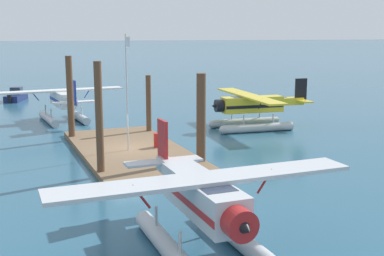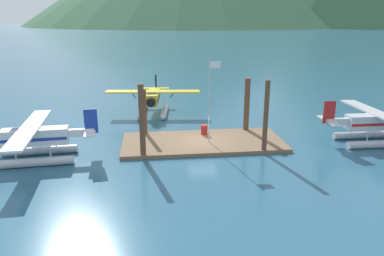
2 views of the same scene
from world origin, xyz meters
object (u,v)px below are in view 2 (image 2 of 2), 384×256
Objects in this scene: flagpole at (211,92)px; seaplane_silver_stbd_aft at (374,126)px; fuel_drum at (204,130)px; seaplane_yellow_bow_left at (153,100)px; seaplane_white_port_aft at (35,141)px.

flagpole is 14.48m from seaplane_silver_stbd_aft.
flagpole reaches higher than fuel_drum.
seaplane_yellow_bow_left reaches higher than fuel_drum.
fuel_drum is 0.08× the size of seaplane_yellow_bow_left.
fuel_drum is 10.16m from seaplane_yellow_bow_left.
seaplane_silver_stbd_aft is 0.99× the size of seaplane_white_port_aft.
flagpole is 14.20m from seaplane_white_port_aft.
flagpole is at bearing 174.96° from seaplane_silver_stbd_aft.
seaplane_yellow_bow_left is at bearing 55.06° from seaplane_white_port_aft.
seaplane_yellow_bow_left is 22.42m from seaplane_silver_stbd_aft.
flagpole reaches higher than seaplane_yellow_bow_left.
seaplane_yellow_bow_left is 15.91m from seaplane_white_port_aft.
seaplane_white_port_aft is (-9.11, -13.04, 0.00)m from seaplane_yellow_bow_left.
fuel_drum is 0.08× the size of seaplane_silver_stbd_aft.
flagpole is 7.94× the size of fuel_drum.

